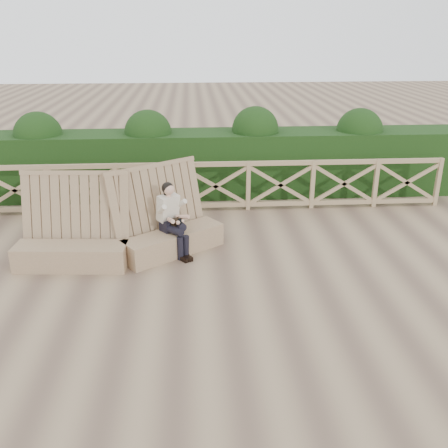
{
  "coord_description": "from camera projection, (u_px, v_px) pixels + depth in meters",
  "views": [
    {
      "loc": [
        -0.51,
        -6.91,
        3.83
      ],
      "look_at": [
        -0.02,
        0.4,
        0.9
      ],
      "focal_mm": 40.0,
      "sensor_mm": 36.0,
      "label": 1
    }
  ],
  "objects": [
    {
      "name": "woman",
      "position": [
        172.0,
        216.0,
        8.78
      ],
      "size": [
        0.67,
        0.8,
        1.3
      ],
      "rotation": [
        0.0,
        0.0,
        0.68
      ],
      "color": "black",
      "rests_on": "ground"
    },
    {
      "name": "bench",
      "position": [
        123.0,
        238.0,
        8.67
      ],
      "size": [
        3.56,
        1.73,
        1.55
      ],
      "rotation": [
        0.0,
        0.0,
        0.17
      ],
      "color": "#7F6648",
      "rests_on": "ground"
    },
    {
      "name": "guardrail",
      "position": [
        216.0,
        186.0,
        10.89
      ],
      "size": [
        10.1,
        0.09,
        1.1
      ],
      "color": "#907654",
      "rests_on": "ground"
    },
    {
      "name": "hedge",
      "position": [
        213.0,
        163.0,
        11.93
      ],
      "size": [
        12.0,
        1.2,
        1.5
      ],
      "primitive_type": "cube",
      "color": "black",
      "rests_on": "ground"
    },
    {
      "name": "ground",
      "position": [
        227.0,
        286.0,
        7.86
      ],
      "size": [
        60.0,
        60.0,
        0.0
      ],
      "primitive_type": "plane",
      "color": "brown",
      "rests_on": "ground"
    }
  ]
}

